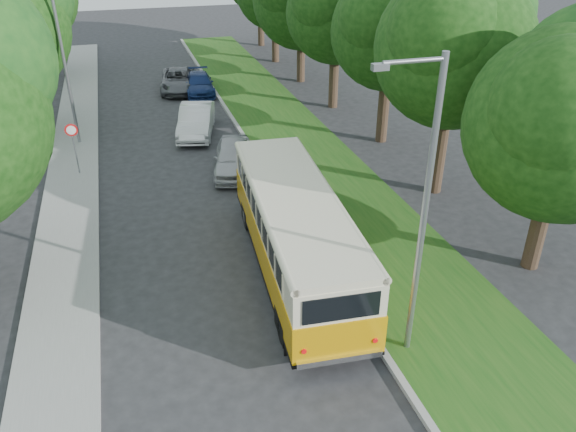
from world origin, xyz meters
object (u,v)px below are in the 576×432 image
object	(u,v)px
lamppost_far	(62,63)
car_silver	(233,157)
car_white	(196,121)
lamppost_near	(422,209)
car_grey	(179,80)
vintage_bus	(295,234)
car_blue	(199,84)

from	to	relation	value
lamppost_far	car_silver	size ratio (longest dim) A/B	1.77
lamppost_far	car_white	size ratio (longest dim) A/B	1.61
lamppost_near	car_silver	distance (m)	13.51
lamppost_far	lamppost_near	bearing A→B (deg)	-64.29
car_silver	car_grey	size ratio (longest dim) A/B	0.86
lamppost_far	car_white	bearing A→B (deg)	-3.28
lamppost_near	vintage_bus	bearing A→B (deg)	110.99
lamppost_near	car_silver	bearing A→B (deg)	98.75
lamppost_far	vintage_bus	size ratio (longest dim) A/B	0.77
car_grey	lamppost_near	bearing A→B (deg)	-76.16
lamppost_near	car_silver	world-z (taller)	lamppost_near
lamppost_far	car_blue	distance (m)	10.78
car_grey	car_silver	bearing A→B (deg)	-78.89
lamppost_near	car_blue	size ratio (longest dim) A/B	1.84
lamppost_far	vintage_bus	xyz separation A→B (m)	(7.21, -14.07, -2.66)
car_grey	car_white	bearing A→B (deg)	-82.87
lamppost_near	car_blue	distance (m)	25.90
lamppost_near	car_white	world-z (taller)	lamppost_near
vintage_bus	car_grey	distance (m)	22.27
car_silver	car_white	bearing A→B (deg)	112.96
lamppost_far	car_blue	xyz separation A→B (m)	(7.34, 7.08, -3.49)
car_silver	car_white	xyz separation A→B (m)	(-0.88, 5.30, 0.05)
car_blue	car_grey	world-z (taller)	car_grey
lamppost_near	vintage_bus	size ratio (longest dim) A/B	0.82
car_silver	car_blue	distance (m)	12.73
lamppost_near	car_silver	xyz separation A→B (m)	(-1.98, 12.86, -3.65)
car_white	car_blue	size ratio (longest dim) A/B	1.07
lamppost_near	car_white	bearing A→B (deg)	98.96
lamppost_far	car_grey	bearing A→B (deg)	52.92
car_silver	car_grey	xyz separation A→B (m)	(-0.76, 13.81, -0.04)
lamppost_near	car_blue	world-z (taller)	lamppost_near
vintage_bus	car_grey	world-z (taller)	vintage_bus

